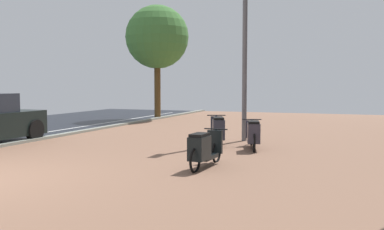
{
  "coord_description": "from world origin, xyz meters",
  "views": [
    {
      "loc": [
        6.39,
        -5.48,
        1.67
      ],
      "look_at": [
        3.86,
        1.28,
        1.16
      ],
      "focal_mm": 40.94,
      "sensor_mm": 36.0,
      "label": 1
    }
  ],
  "objects_px": {
    "scooter_near": "(253,134)",
    "scooter_far": "(218,131)",
    "scooter_mid": "(203,149)",
    "street_tree": "(157,37)",
    "lamp_post": "(245,40)"
  },
  "relations": [
    {
      "from": "scooter_far",
      "to": "lamp_post",
      "type": "height_order",
      "value": "lamp_post"
    },
    {
      "from": "lamp_post",
      "to": "street_tree",
      "type": "distance_m",
      "value": 8.96
    },
    {
      "from": "scooter_near",
      "to": "scooter_far",
      "type": "distance_m",
      "value": 1.01
    },
    {
      "from": "scooter_far",
      "to": "street_tree",
      "type": "relative_size",
      "value": 0.3
    },
    {
      "from": "scooter_near",
      "to": "street_tree",
      "type": "bearing_deg",
      "value": 128.31
    },
    {
      "from": "scooter_near",
      "to": "scooter_far",
      "type": "height_order",
      "value": "scooter_far"
    },
    {
      "from": "scooter_far",
      "to": "scooter_near",
      "type": "bearing_deg",
      "value": -10.66
    },
    {
      "from": "scooter_near",
      "to": "scooter_mid",
      "type": "height_order",
      "value": "scooter_near"
    },
    {
      "from": "scooter_far",
      "to": "street_tree",
      "type": "xyz_separation_m",
      "value": [
        -5.54,
        8.08,
        3.47
      ]
    },
    {
      "from": "lamp_post",
      "to": "scooter_near",
      "type": "bearing_deg",
      "value": -68.65
    },
    {
      "from": "scooter_near",
      "to": "street_tree",
      "type": "xyz_separation_m",
      "value": [
        -6.53,
        8.27,
        3.49
      ]
    },
    {
      "from": "lamp_post",
      "to": "street_tree",
      "type": "relative_size",
      "value": 0.97
    },
    {
      "from": "scooter_mid",
      "to": "scooter_far",
      "type": "xyz_separation_m",
      "value": [
        -0.62,
        2.98,
        0.04
      ]
    },
    {
      "from": "scooter_near",
      "to": "lamp_post",
      "type": "bearing_deg",
      "value": 111.35
    },
    {
      "from": "scooter_mid",
      "to": "street_tree",
      "type": "relative_size",
      "value": 0.31
    }
  ]
}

